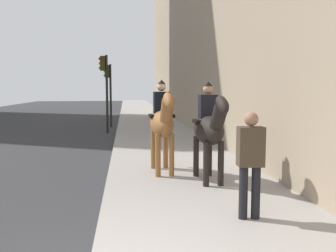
{
  "coord_description": "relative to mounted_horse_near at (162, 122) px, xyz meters",
  "views": [
    {
      "loc": [
        -3.45,
        -0.45,
        2.18
      ],
      "look_at": [
        4.0,
        -1.33,
        1.4
      ],
      "focal_mm": 38.63,
      "sensor_mm": 36.0,
      "label": 1
    }
  ],
  "objects": [
    {
      "name": "mounted_horse_near",
      "position": [
        0.0,
        0.0,
        0.0
      ],
      "size": [
        2.15,
        0.63,
        2.27
      ],
      "rotation": [
        0.0,
        0.0,
        3.19
      ],
      "color": "brown",
      "rests_on": "sidewalk_slab"
    },
    {
      "name": "mounted_horse_far",
      "position": [
        -0.96,
        -0.93,
        -0.05
      ],
      "size": [
        2.15,
        0.62,
        2.22
      ],
      "rotation": [
        0.0,
        0.0,
        3.18
      ],
      "color": "black",
      "rests_on": "sidewalk_slab"
    },
    {
      "name": "pedestrian_greeting",
      "position": [
        -3.28,
        -1.05,
        -0.28
      ],
      "size": [
        0.29,
        0.42,
        1.7
      ],
      "rotation": [
        0.0,
        0.0,
        -0.07
      ],
      "color": "black",
      "rests_on": "sidewalk_slab"
    },
    {
      "name": "traffic_light_near_curb",
      "position": [
        9.2,
        1.86,
        1.16
      ],
      "size": [
        0.2,
        0.44,
        3.78
      ],
      "color": "black",
      "rests_on": "ground"
    },
    {
      "name": "traffic_light_far_curb",
      "position": [
        12.01,
        1.8,
        1.0
      ],
      "size": [
        0.2,
        0.44,
        3.53
      ],
      "color": "black",
      "rests_on": "ground"
    }
  ]
}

